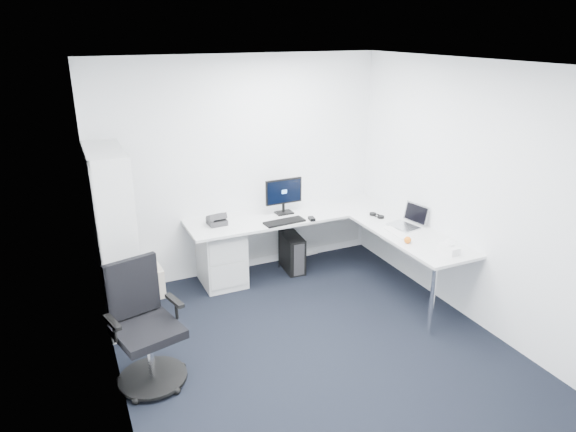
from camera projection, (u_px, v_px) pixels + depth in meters
name	position (u px, v px, depth m)	size (l,w,h in m)	color
ground	(319.00, 354.00, 4.98)	(4.20, 4.20, 0.00)	black
ceiling	(326.00, 65.00, 4.04)	(4.20, 4.20, 0.00)	white
wall_back	(242.00, 168.00, 6.31)	(3.60, 0.02, 2.70)	white
wall_front	(507.00, 354.00, 2.72)	(3.60, 0.02, 2.70)	white
wall_left	(108.00, 260.00, 3.82)	(0.02, 4.20, 2.70)	white
wall_right	(478.00, 198.00, 5.21)	(0.02, 4.20, 2.70)	white
l_desk	(306.00, 253.00, 6.25)	(2.69, 1.51, 0.79)	silver
drawer_pedestal	(221.00, 254.00, 6.25)	(0.50, 0.62, 0.76)	silver
bookshelf	(115.00, 238.00, 5.26)	(0.37, 0.94, 1.88)	silver
task_chair	(148.00, 328.00, 4.39)	(0.63, 0.63, 1.12)	black
black_pc_tower	(292.00, 253.00, 6.64)	(0.21, 0.48, 0.47)	black
beige_pc_tower	(155.00, 280.00, 6.06)	(0.16, 0.36, 0.35)	beige
power_strip	(306.00, 254.00, 7.12)	(0.36, 0.06, 0.04)	silver
monitor	(284.00, 196.00, 6.34)	(0.48, 0.15, 0.46)	black
black_keyboard	(284.00, 222.00, 6.11)	(0.49, 0.18, 0.02)	black
mouse	(312.00, 219.00, 6.19)	(0.06, 0.11, 0.03)	black
desk_phone	(217.00, 219.00, 6.04)	(0.21, 0.21, 0.14)	#2C2B2E
laptop	(404.00, 217.00, 5.94)	(0.35, 0.34, 0.25)	silver
white_keyboard	(396.00, 233.00, 5.81)	(0.11, 0.39, 0.01)	silver
headphones	(377.00, 215.00, 6.30)	(0.12, 0.20, 0.05)	black
orange_fruit	(408.00, 240.00, 5.52)	(0.08, 0.08, 0.08)	orange
tissue_box	(449.00, 249.00, 5.30)	(0.11, 0.22, 0.08)	silver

